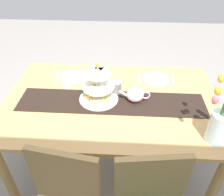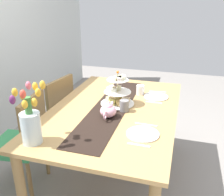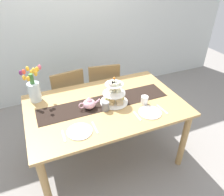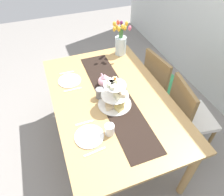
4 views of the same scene
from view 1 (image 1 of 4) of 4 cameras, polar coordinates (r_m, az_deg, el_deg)
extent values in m
plane|color=gray|center=(2.33, -0.06, -15.65)|extent=(8.00, 8.00, 0.00)
cube|color=tan|center=(1.78, -0.08, -0.79)|extent=(1.65, 1.05, 0.03)
cylinder|color=tan|center=(2.46, 18.43, -1.89)|extent=(0.07, 0.07, 0.75)
cylinder|color=tan|center=(2.52, -16.83, -0.59)|extent=(0.07, 0.07, 0.75)
cylinder|color=tan|center=(1.88, 24.13, -19.82)|extent=(0.07, 0.07, 0.75)
cylinder|color=tan|center=(1.95, -24.91, -17.39)|extent=(0.07, 0.07, 0.75)
cube|color=olive|center=(1.41, 9.64, -20.09)|extent=(0.42, 0.09, 0.45)
cube|color=olive|center=(1.43, -11.61, -18.99)|extent=(0.42, 0.10, 0.45)
cube|color=black|center=(1.74, -0.15, -1.06)|extent=(1.42, 0.29, 0.00)
cylinder|color=beige|center=(1.69, -3.47, 3.56)|extent=(0.01, 0.01, 0.28)
cylinder|color=white|center=(1.77, -3.31, -0.11)|extent=(0.30, 0.30, 0.01)
cylinder|color=white|center=(1.70, -3.44, 2.81)|extent=(0.24, 0.24, 0.01)
cylinder|color=white|center=(1.64, -3.58, 5.96)|extent=(0.19, 0.19, 0.01)
cube|color=#E2CA73|center=(1.75, -6.06, 0.42)|extent=(0.07, 0.08, 0.05)
cube|color=beige|center=(1.70, -4.01, -0.88)|extent=(0.09, 0.09, 0.04)
cube|color=#D4D473|center=(1.72, -1.64, -0.46)|extent=(0.07, 0.07, 0.04)
cube|color=#E6BC76|center=(1.78, -1.80, 1.17)|extent=(0.07, 0.07, 0.04)
cube|color=beige|center=(1.81, -4.18, 1.76)|extent=(0.08, 0.07, 0.04)
cube|color=beige|center=(1.70, -5.04, 3.36)|extent=(0.06, 0.04, 0.03)
cube|color=beige|center=(1.65, -5.12, 2.26)|extent=(0.06, 0.07, 0.03)
cube|color=beige|center=(1.64, -3.89, 1.95)|extent=(0.05, 0.06, 0.03)
cube|color=silver|center=(1.66, -2.86, 2.60)|extent=(0.06, 0.07, 0.03)
cube|color=beige|center=(1.62, -2.36, 6.20)|extent=(0.06, 0.05, 0.03)
cube|color=silver|center=(1.65, -2.13, 6.93)|extent=(0.06, 0.05, 0.03)
cube|color=beige|center=(1.65, -2.85, 6.93)|extent=(0.06, 0.07, 0.03)
cube|color=#E6E9C5|center=(1.67, -3.61, 7.18)|extent=(0.05, 0.06, 0.03)
cube|color=beige|center=(1.66, -4.66, 7.08)|extent=(0.07, 0.06, 0.03)
sphere|color=orange|center=(1.61, -3.67, 8.05)|extent=(0.02, 0.02, 0.02)
ellipsoid|color=#E5A8BC|center=(1.73, 5.79, 0.78)|extent=(0.13, 0.13, 0.10)
cone|color=#E5A8BC|center=(1.69, 5.93, 2.62)|extent=(0.06, 0.06, 0.04)
cylinder|color=#E5A8BC|center=(1.72, 2.83, 1.15)|extent=(0.07, 0.02, 0.06)
torus|color=#E5A8BC|center=(1.74, 8.42, 0.68)|extent=(0.07, 0.01, 0.07)
cylinder|color=silver|center=(1.53, 25.08, -6.69)|extent=(0.13, 0.13, 0.21)
ellipsoid|color=yellow|center=(1.36, 24.88, 1.77)|extent=(0.04, 0.04, 0.06)
ellipsoid|color=#E5607A|center=(1.30, 24.39, -0.40)|extent=(0.04, 0.04, 0.06)
ellipsoid|color=yellow|center=(1.42, 25.63, 4.47)|extent=(0.04, 0.04, 0.06)
ellipsoid|color=yellow|center=(1.41, 25.08, 1.49)|extent=(0.04, 0.04, 0.06)
cylinder|color=white|center=(2.04, 10.93, 4.73)|extent=(0.23, 0.23, 0.01)
cube|color=silver|center=(2.06, 14.92, 4.47)|extent=(0.02, 0.15, 0.01)
cube|color=silver|center=(2.02, 6.83, 4.87)|extent=(0.02, 0.17, 0.01)
cylinder|color=white|center=(2.06, -9.67, 5.41)|extent=(0.23, 0.23, 0.01)
cube|color=silver|center=(2.04, -5.67, 5.28)|extent=(0.02, 0.15, 0.01)
cube|color=silver|center=(2.10, -13.54, 5.41)|extent=(0.03, 0.17, 0.01)
cylinder|color=slate|center=(1.81, 1.16, 2.68)|extent=(0.08, 0.08, 0.09)
cylinder|color=white|center=(1.92, -11.41, 3.93)|extent=(0.08, 0.08, 0.09)
camera|label=2|loc=(2.64, 50.91, 21.13)|focal=40.11mm
camera|label=3|loc=(3.20, 18.06, 40.41)|focal=34.37mm
camera|label=4|loc=(2.34, -42.79, 36.15)|focal=33.19mm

